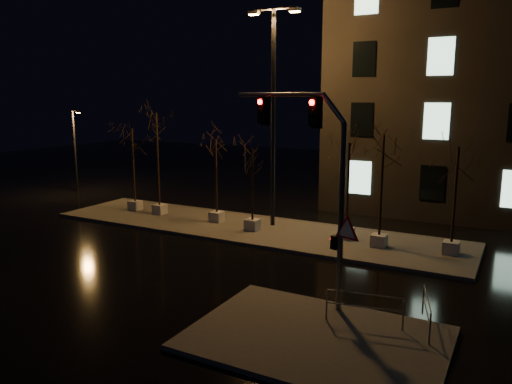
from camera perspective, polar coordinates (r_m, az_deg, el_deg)
The scene contains 15 objects.
ground at distance 21.02m, azimuth -8.96°, elevation -8.06°, with size 90.00×90.00×0.00m, color black.
median at distance 25.80m, azimuth -0.88°, elevation -4.19°, with size 22.00×5.00×0.15m, color #4B4943.
sidewalk_corner at distance 14.71m, azimuth 6.92°, elevation -16.25°, with size 7.00×5.00×0.15m, color #4B4943.
tree_0 at distance 29.92m, azimuth -13.92°, elevation 5.06°, with size 1.80×1.80×4.97m.
tree_1 at distance 28.50m, azimuth -11.25°, elevation 6.33°, with size 1.80×1.80×5.91m.
tree_2 at distance 26.35m, azimuth -4.61°, elevation 3.86°, with size 1.80×1.80×4.52m.
tree_3 at distance 24.59m, azimuth -0.43°, elevation 2.94°, with size 1.80×1.80×4.26m.
tree_4 at distance 23.35m, azimuth 10.55°, elevation 3.11°, with size 1.80×1.80×4.67m.
tree_5 at distance 22.40m, azimuth 14.28°, elevation 3.52°, with size 1.80×1.80×5.12m.
tree_6 at distance 22.28m, azimuth 21.98°, elevation 2.23°, with size 1.80×1.80×4.72m.
traffic_signal_mast at distance 15.85m, azimuth 6.73°, elevation 2.87°, with size 5.23×1.93×6.74m.
streetlight_main at distance 25.37m, azimuth 1.99°, elevation 10.03°, with size 2.71×0.49×10.85m.
streetlight_far at distance 37.95m, azimuth -19.94°, elevation 4.82°, with size 1.12×0.51×5.85m.
guard_rail_a at distance 15.26m, azimuth 12.26°, elevation -12.44°, with size 2.23×0.42×0.98m.
guard_rail_b at distance 15.54m, azimuth 18.93°, elevation -12.42°, with size 0.56×1.97×0.96m.
Camera 1 is at (12.17, -15.75, 6.74)m, focal length 35.00 mm.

